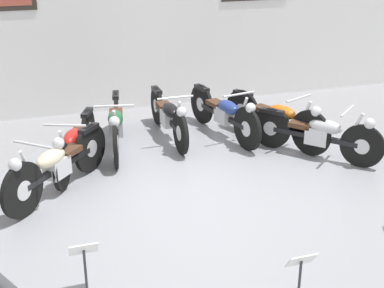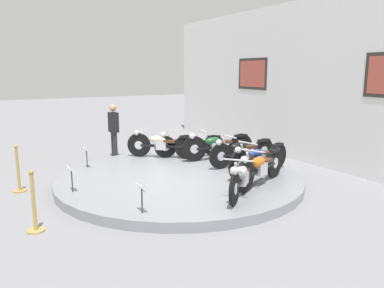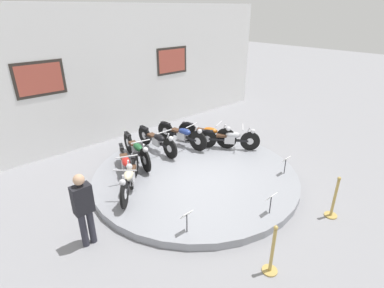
% 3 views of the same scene
% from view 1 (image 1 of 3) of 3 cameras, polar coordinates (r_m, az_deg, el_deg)
% --- Properties ---
extents(ground_plane, '(60.00, 60.00, 0.00)m').
position_cam_1_polar(ground_plane, '(6.96, 1.53, -5.86)').
color(ground_plane, gray).
extents(display_platform, '(5.53, 5.53, 0.19)m').
position_cam_1_polar(display_platform, '(6.92, 1.54, -5.16)').
color(display_platform, gray).
rests_on(display_platform, ground_plane).
extents(motorcycle_cream, '(1.39, 1.53, 0.81)m').
position_cam_1_polar(motorcycle_cream, '(6.73, -14.23, -2.08)').
color(motorcycle_cream, black).
rests_on(motorcycle_cream, display_platform).
extents(motorcycle_red, '(0.80, 1.84, 0.78)m').
position_cam_1_polar(motorcycle_red, '(7.40, -12.37, 0.12)').
color(motorcycle_red, black).
rests_on(motorcycle_red, display_platform).
extents(motorcycle_green, '(0.57, 2.00, 0.81)m').
position_cam_1_polar(motorcycle_green, '(7.93, -8.12, 2.16)').
color(motorcycle_green, black).
rests_on(motorcycle_green, display_platform).
extents(motorcycle_black, '(0.54, 1.98, 0.79)m').
position_cam_1_polar(motorcycle_black, '(8.28, -2.50, 3.10)').
color(motorcycle_black, black).
rests_on(motorcycle_black, display_platform).
extents(motorcycle_blue, '(0.56, 1.98, 0.81)m').
position_cam_1_polar(motorcycle_blue, '(8.37, 3.49, 3.37)').
color(motorcycle_blue, black).
rests_on(motorcycle_blue, display_platform).
extents(motorcycle_orange, '(0.85, 1.88, 0.81)m').
position_cam_1_polar(motorcycle_orange, '(8.20, 9.02, 2.78)').
color(motorcycle_orange, black).
rests_on(motorcycle_orange, display_platform).
extents(motorcycle_silver, '(1.31, 1.54, 0.78)m').
position_cam_1_polar(motorcycle_silver, '(7.78, 13.29, 1.17)').
color(motorcycle_silver, black).
rests_on(motorcycle_silver, display_platform).
extents(info_placard_front_left, '(0.26, 0.11, 0.51)m').
position_cam_1_polar(info_placard_front_left, '(4.94, -11.44, -11.59)').
color(info_placard_front_left, '#333338').
rests_on(info_placard_front_left, display_platform).
extents(info_placard_front_centre, '(0.26, 0.11, 0.51)m').
position_cam_1_polar(info_placard_front_centre, '(4.80, 11.53, -12.72)').
color(info_placard_front_centre, '#333338').
rests_on(info_placard_front_centre, display_platform).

